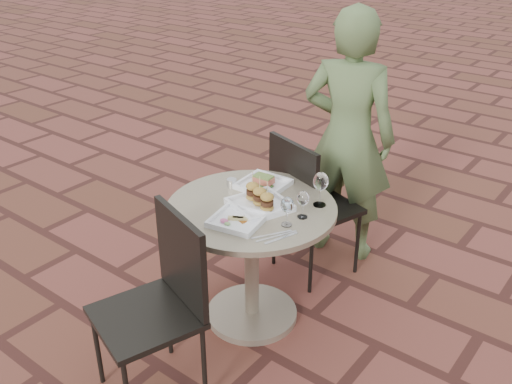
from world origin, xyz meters
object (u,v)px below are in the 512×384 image
Objects in this scene: plate_salmon at (263,183)px; plate_tuna at (238,219)px; cafe_table at (252,245)px; chair_near at (163,293)px; plate_sliders at (260,201)px; diner at (348,138)px; chair_far at (306,197)px.

plate_salmon is 0.92× the size of plate_tuna.
cafe_table is 0.66m from chair_near.
plate_salmon is 0.74× the size of plate_sliders.
chair_near reaches higher than cafe_table.
chair_near reaches higher than plate_salmon.
plate_sliders is at bearing 103.84° from chair_near.
diner is 4.63× the size of plate_sliders.
plate_salmon is 0.42m from plate_tuna.
cafe_table is 0.55m from chair_far.
plate_sliders reaches higher than cafe_table.
cafe_table is 1.01m from diner.
plate_sliders is (0.05, 0.66, 0.22)m from chair_near.
diner is at bearing 88.17° from cafe_table.
diner is 0.75m from plate_salmon.
chair_near is 1.63m from diner.
cafe_table is at bearing 107.76° from chair_near.
chair_far is at bearing 108.68° from chair_near.
plate_sliders is at bearing 91.76° from plate_tuna.
chair_far is 0.49m from diner.
chair_near is 0.70m from plate_sliders.
diner is at bearing 91.07° from plate_tuna.
cafe_table is 2.53× the size of plate_sliders.
plate_tuna is at bearing 77.68° from diner.
chair_near is at bearing -84.83° from plate_salmon.
chair_near is at bearing -94.67° from plate_sliders.
plate_salmon is (-0.08, -0.33, 0.20)m from chair_far.
plate_sliders is at bearing 114.11° from chair_far.
cafe_table is 0.55× the size of diner.
plate_salmon is (-0.12, -0.73, -0.07)m from diner.
chair_far is 0.76m from plate_tuna.
chair_near reaches higher than plate_sliders.
plate_salmon is at bearing 111.87° from cafe_table.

